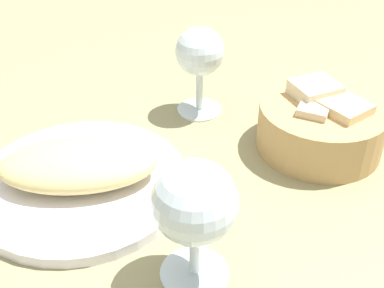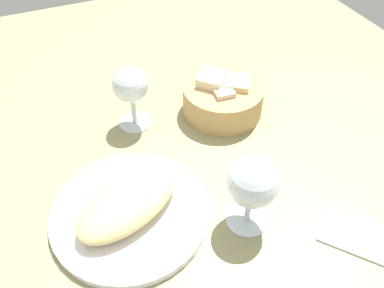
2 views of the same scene
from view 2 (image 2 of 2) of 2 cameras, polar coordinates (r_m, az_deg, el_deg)
ground_plane at (r=72.93cm, az=-3.42°, el=-2.67°), size 140.00×140.00×2.00cm
plate at (r=64.32cm, az=-8.98°, el=-9.89°), size 24.98×24.98×1.40cm
omelette at (r=62.08cm, az=-9.27°, el=-8.39°), size 20.50×16.11×4.19cm
lettuce_garnish at (r=63.47cm, az=-14.04°, el=-9.89°), size 4.01×4.01×1.51cm
bread_basket at (r=80.12cm, az=4.48°, el=6.73°), size 16.10×16.10×8.15cm
wine_glass_near at (r=57.35cm, az=8.74°, el=-5.77°), size 7.84×7.84×13.26cm
wine_glass_far at (r=74.58cm, az=-8.86°, el=8.02°), size 6.79×6.79×12.79cm
folded_napkin at (r=66.72cm, az=22.84°, el=-12.01°), size 12.45×12.92×0.80cm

